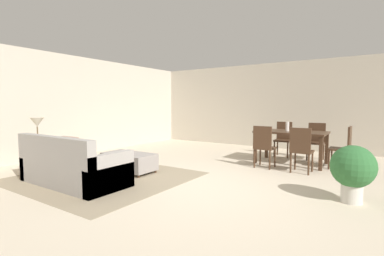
{
  "coord_description": "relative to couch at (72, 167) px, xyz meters",
  "views": [
    {
      "loc": [
        2.45,
        -3.87,
        1.36
      ],
      "look_at": [
        -1.12,
        1.47,
        0.84
      ],
      "focal_mm": 26.01,
      "sensor_mm": 36.0,
      "label": 1
    }
  ],
  "objects": [
    {
      "name": "ground_plane",
      "position": [
        1.9,
        1.1,
        -0.29
      ],
      "size": [
        10.8,
        10.8,
        0.0
      ],
      "primitive_type": "plane",
      "color": "beige"
    },
    {
      "name": "wall_back",
      "position": [
        1.9,
        6.1,
        1.06
      ],
      "size": [
        9.0,
        0.12,
        2.7
      ],
      "primitive_type": "cube",
      "color": "#BCB2A0",
      "rests_on": "ground_plane"
    },
    {
      "name": "wall_left",
      "position": [
        -2.6,
        1.6,
        1.06
      ],
      "size": [
        0.12,
        11.0,
        2.7
      ],
      "primitive_type": "cube",
      "color": "#BCB2A0",
      "rests_on": "ground_plane"
    },
    {
      "name": "area_rug",
      "position": [
        0.08,
        0.61,
        -0.29
      ],
      "size": [
        3.0,
        2.8,
        0.01
      ],
      "primitive_type": "cube",
      "color": "gray",
      "rests_on": "ground_plane"
    },
    {
      "name": "couch",
      "position": [
        0.0,
        0.0,
        0.0
      ],
      "size": [
        1.98,
        0.9,
        0.86
      ],
      "color": "gray",
      "rests_on": "ground_plane"
    },
    {
      "name": "ottoman_table",
      "position": [
        0.16,
        1.17,
        -0.07
      ],
      "size": [
        1.1,
        0.57,
        0.39
      ],
      "color": "gray",
      "rests_on": "ground_plane"
    },
    {
      "name": "side_table",
      "position": [
        -1.29,
        0.1,
        0.17
      ],
      "size": [
        0.4,
        0.4,
        0.59
      ],
      "color": "brown",
      "rests_on": "ground_plane"
    },
    {
      "name": "table_lamp",
      "position": [
        -1.29,
        0.1,
        0.71
      ],
      "size": [
        0.26,
        0.26,
        0.53
      ],
      "color": "brown",
      "rests_on": "side_table"
    },
    {
      "name": "dining_table",
      "position": [
        2.69,
        3.87,
        0.37
      ],
      "size": [
        1.54,
        0.93,
        0.76
      ],
      "color": "#422B1C",
      "rests_on": "ground_plane"
    },
    {
      "name": "dining_chair_near_left",
      "position": [
        2.33,
        3.04,
        0.23
      ],
      "size": [
        0.41,
        0.41,
        0.92
      ],
      "color": "#422B1C",
      "rests_on": "ground_plane"
    },
    {
      "name": "dining_chair_near_right",
      "position": [
        3.11,
        3.01,
        0.23
      ],
      "size": [
        0.4,
        0.4,
        0.92
      ],
      "color": "#422B1C",
      "rests_on": "ground_plane"
    },
    {
      "name": "dining_chair_far_left",
      "position": [
        2.28,
        4.72,
        0.23
      ],
      "size": [
        0.42,
        0.42,
        0.92
      ],
      "color": "#422B1C",
      "rests_on": "ground_plane"
    },
    {
      "name": "dining_chair_far_right",
      "position": [
        3.1,
        4.69,
        0.23
      ],
      "size": [
        0.42,
        0.42,
        0.92
      ],
      "color": "#422B1C",
      "rests_on": "ground_plane"
    },
    {
      "name": "dining_chair_head_east",
      "position": [
        3.79,
        3.85,
        0.23
      ],
      "size": [
        0.41,
        0.41,
        0.92
      ],
      "color": "#422B1C",
      "rests_on": "ground_plane"
    },
    {
      "name": "vase_centerpiece",
      "position": [
        2.61,
        3.84,
        0.58
      ],
      "size": [
        0.08,
        0.08,
        0.22
      ],
      "primitive_type": "cylinder",
      "color": "silver",
      "rests_on": "dining_table"
    },
    {
      "name": "book_on_ottoman",
      "position": [
        0.05,
        1.18,
        0.11
      ],
      "size": [
        0.29,
        0.24,
        0.03
      ],
      "primitive_type": "cube",
      "rotation": [
        0.0,
        0.0,
        -0.18
      ],
      "color": "maroon",
      "rests_on": "ottoman_table"
    },
    {
      "name": "potted_plant",
      "position": [
        4.1,
        1.64,
        0.18
      ],
      "size": [
        0.59,
        0.59,
        0.81
      ],
      "color": "beige",
      "rests_on": "ground_plane"
    }
  ]
}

